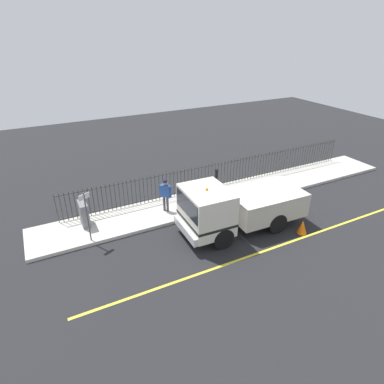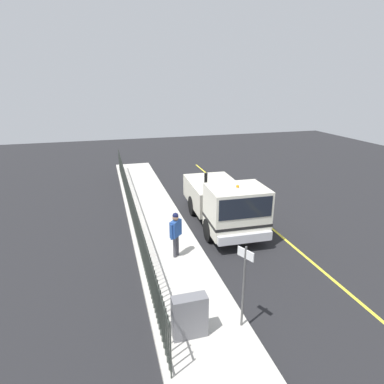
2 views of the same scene
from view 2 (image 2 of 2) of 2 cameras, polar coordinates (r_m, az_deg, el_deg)
name	(u,v)px [view 2 (image 2 of 2)]	position (r m, az deg, el deg)	size (l,w,h in m)	color
ground_plane	(209,212)	(16.25, 3.08, -3.62)	(46.80, 46.80, 0.00)	#232326
sidewalk_slab	(154,216)	(15.60, -6.84, -4.41)	(2.55, 21.27, 0.16)	beige
lane_marking	(247,208)	(17.02, 9.94, -2.80)	(0.12, 19.15, 0.01)	yellow
work_truck	(225,201)	(14.18, 5.99, -1.66)	(2.55, 6.05, 2.73)	silver
worker_standing	(176,230)	(11.54, -2.96, -6.86)	(0.50, 0.50, 1.74)	#264C99
iron_fence	(131,202)	(15.17, -11.04, -1.86)	(0.04, 18.12, 1.52)	#2D332D
utility_cabinet	(190,316)	(8.51, -0.44, -21.55)	(0.89, 0.35, 1.16)	slate
traffic_cone	(236,197)	(17.50, 7.86, -0.93)	(0.45, 0.45, 0.65)	orange
street_sign	(244,278)	(8.35, 9.41, -15.06)	(0.24, 0.47, 2.36)	#4C4C4C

